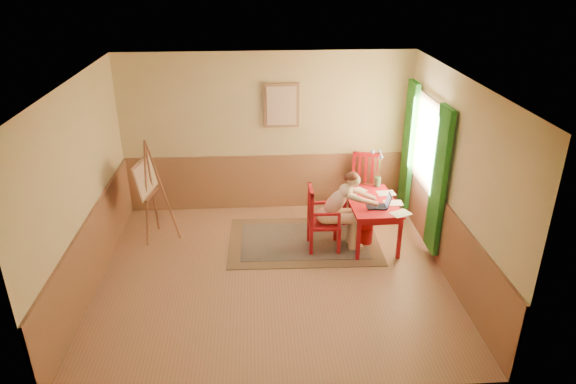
{
  "coord_description": "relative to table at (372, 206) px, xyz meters",
  "views": [
    {
      "loc": [
        -0.21,
        -6.31,
        4.2
      ],
      "look_at": [
        0.25,
        0.55,
        1.05
      ],
      "focal_mm": 32.24,
      "sensor_mm": 36.0,
      "label": 1
    }
  ],
  "objects": [
    {
      "name": "vase",
      "position": [
        0.2,
        0.55,
        0.37
      ],
      "size": [
        0.22,
        0.33,
        0.62
      ],
      "color": "#3F724C",
      "rests_on": "table"
    },
    {
      "name": "rug",
      "position": [
        -1.06,
        0.05,
        -0.62
      ],
      "size": [
        2.44,
        1.66,
        0.02
      ],
      "color": "#8C7251",
      "rests_on": "room"
    },
    {
      "name": "chair_left",
      "position": [
        -0.82,
        -0.17,
        -0.11
      ],
      "size": [
        0.48,
        0.46,
        1.03
      ],
      "color": "#B21219",
      "rests_on": "room"
    },
    {
      "name": "easel",
      "position": [
        -3.49,
        0.36,
        0.36
      ],
      "size": [
        0.61,
        0.75,
        1.68
      ],
      "color": "brown",
      "rests_on": "room"
    },
    {
      "name": "wainscot",
      "position": [
        -1.59,
        -0.06,
        -0.13
      ],
      "size": [
        5.0,
        4.5,
        1.0
      ],
      "color": "#96684A",
      "rests_on": "room"
    },
    {
      "name": "wall_portrait",
      "position": [
        -1.34,
        1.34,
        1.27
      ],
      "size": [
        0.6,
        0.05,
        0.76
      ],
      "color": "#966A4B",
      "rests_on": "room"
    },
    {
      "name": "wastebasket",
      "position": [
        -0.1,
        -0.04,
        -0.49
      ],
      "size": [
        0.3,
        0.3,
        0.29
      ],
      "primitive_type": "cylinder",
      "rotation": [
        0.0,
        0.0,
        -0.14
      ],
      "color": "#AF0B0F",
      "rests_on": "room"
    },
    {
      "name": "table",
      "position": [
        0.0,
        0.0,
        0.0
      ],
      "size": [
        0.74,
        1.21,
        0.72
      ],
      "color": "#B21219",
      "rests_on": "room"
    },
    {
      "name": "room",
      "position": [
        -1.59,
        -0.86,
        0.77
      ],
      "size": [
        5.04,
        4.54,
        2.84
      ],
      "color": "#AB7C5C",
      "rests_on": "ground"
    },
    {
      "name": "laptop",
      "position": [
        0.08,
        -0.23,
        0.13
      ],
      "size": [
        0.37,
        0.23,
        0.21
      ],
      "color": "#1E2338",
      "rests_on": "table"
    },
    {
      "name": "figure",
      "position": [
        -0.52,
        -0.17,
        0.08
      ],
      "size": [
        0.94,
        0.41,
        1.28
      ],
      "color": "beige",
      "rests_on": "room"
    },
    {
      "name": "window",
      "position": [
        0.83,
        0.24,
        0.71
      ],
      "size": [
        0.12,
        2.01,
        2.2
      ],
      "color": "white",
      "rests_on": "room"
    },
    {
      "name": "papers",
      "position": [
        0.19,
        0.01,
        0.09
      ],
      "size": [
        0.84,
        1.16,
        0.0
      ],
      "color": "white",
      "rests_on": "table"
    },
    {
      "name": "chair_back",
      "position": [
        0.09,
        0.98,
        -0.08
      ],
      "size": [
        0.59,
        0.61,
        1.09
      ],
      "color": "#B21219",
      "rests_on": "room"
    }
  ]
}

